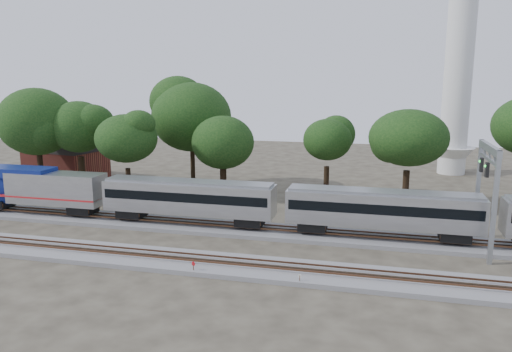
# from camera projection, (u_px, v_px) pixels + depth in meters

# --- Properties ---
(ground) EXTENTS (160.00, 160.00, 0.00)m
(ground) POSITION_uv_depth(u_px,v_px,m) (209.00, 249.00, 45.94)
(ground) COLOR #383328
(ground) RESTS_ON ground
(track_far) EXTENTS (160.00, 5.00, 0.73)m
(track_far) POSITION_uv_depth(u_px,v_px,m) (229.00, 228.00, 51.61)
(track_far) COLOR slate
(track_far) RESTS_ON ground
(track_near) EXTENTS (160.00, 5.00, 0.73)m
(track_near) POSITION_uv_depth(u_px,v_px,m) (194.00, 262.00, 42.09)
(track_near) COLOR slate
(track_near) RESTS_ON ground
(switch_stand_red) EXTENTS (0.34, 0.17, 1.12)m
(switch_stand_red) POSITION_uv_depth(u_px,v_px,m) (193.00, 266.00, 39.80)
(switch_stand_red) COLOR #512D19
(switch_stand_red) RESTS_ON ground
(switch_stand_white) EXTENTS (0.30, 0.06, 0.93)m
(switch_stand_white) POSITION_uv_depth(u_px,v_px,m) (300.00, 278.00, 37.74)
(switch_stand_white) COLOR #512D19
(switch_stand_white) RESTS_ON ground
(switch_lever) EXTENTS (0.56, 0.41, 0.30)m
(switch_lever) POSITION_uv_depth(u_px,v_px,m) (286.00, 281.00, 38.40)
(switch_lever) COLOR #512D19
(switch_lever) RESTS_ON ground
(signal_gantry) EXTENTS (0.68, 7.99, 9.72)m
(signal_gantry) POSITION_uv_depth(u_px,v_px,m) (487.00, 174.00, 44.53)
(signal_gantry) COLOR gray
(signal_gantry) RESTS_ON ground
(brick_building) EXTENTS (12.45, 9.81, 5.39)m
(brick_building) POSITION_uv_depth(u_px,v_px,m) (66.00, 161.00, 78.22)
(brick_building) COLOR maroon
(brick_building) RESTS_ON ground
(tree_0) EXTENTS (9.77, 9.77, 13.77)m
(tree_0) POSITION_uv_depth(u_px,v_px,m) (37.00, 122.00, 68.41)
(tree_0) COLOR black
(tree_0) RESTS_ON ground
(tree_1) EXTENTS (9.09, 9.09, 12.81)m
(tree_1) POSITION_uv_depth(u_px,v_px,m) (79.00, 127.00, 68.12)
(tree_1) COLOR black
(tree_1) RESTS_ON ground
(tree_2) EXTENTS (8.29, 8.29, 11.68)m
(tree_2) POSITION_uv_depth(u_px,v_px,m) (126.00, 139.00, 61.67)
(tree_2) COLOR black
(tree_2) RESTS_ON ground
(tree_3) EXTENTS (10.29, 10.29, 14.51)m
(tree_3) POSITION_uv_depth(u_px,v_px,m) (192.00, 117.00, 69.84)
(tree_3) COLOR black
(tree_3) RESTS_ON ground
(tree_4) EXTENTS (7.50, 7.50, 10.58)m
(tree_4) POSITION_uv_depth(u_px,v_px,m) (223.00, 143.00, 63.93)
(tree_4) COLOR black
(tree_4) RESTS_ON ground
(tree_5) EXTENTS (7.76, 7.76, 10.95)m
(tree_5) POSITION_uv_depth(u_px,v_px,m) (327.00, 140.00, 64.68)
(tree_5) COLOR black
(tree_5) RESTS_ON ground
(tree_6) EXTENTS (8.69, 8.69, 12.25)m
(tree_6) POSITION_uv_depth(u_px,v_px,m) (409.00, 138.00, 58.95)
(tree_6) COLOR black
(tree_6) RESTS_ON ground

